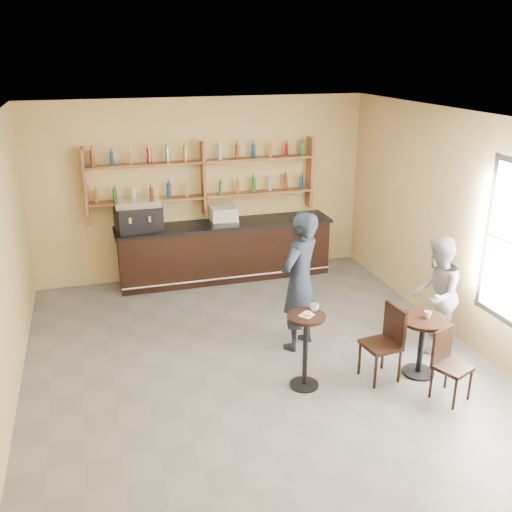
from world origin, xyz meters
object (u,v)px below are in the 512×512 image
object	(u,v)px
bar_counter	(225,251)
pedestal_table	(305,351)
man_main	(299,281)
patron_second	(436,294)
pastry_case	(224,215)
espresso_machine	(138,215)
cafe_table	(421,346)
chair_west	(381,344)
chair_south	(453,367)

from	to	relation	value
bar_counter	pedestal_table	xyz separation A→B (m)	(0.09, -3.77, -0.04)
man_main	patron_second	xyz separation A→B (m)	(1.77, -0.59, -0.17)
pastry_case	espresso_machine	bearing A→B (deg)	-176.41
pastry_case	bar_counter	bearing A→B (deg)	3.59
espresso_machine	cafe_table	distance (m)	5.09
pedestal_table	cafe_table	bearing A→B (deg)	-5.76
cafe_table	chair_west	world-z (taller)	chair_west
cafe_table	espresso_machine	bearing A→B (deg)	128.39
pedestal_table	chair_south	xyz separation A→B (m)	(1.57, -0.75, -0.05)
bar_counter	chair_south	size ratio (longest dim) A/B	4.45
pedestal_table	patron_second	distance (m)	2.11
patron_second	cafe_table	bearing A→B (deg)	-4.36
bar_counter	man_main	world-z (taller)	man_main
man_main	chair_south	bearing A→B (deg)	89.78
chair_south	pedestal_table	bearing A→B (deg)	131.50
chair_west	chair_south	bearing A→B (deg)	36.42
patron_second	pedestal_table	bearing A→B (deg)	-39.77
pastry_case	pedestal_table	world-z (taller)	pastry_case
pedestal_table	patron_second	bearing A→B (deg)	11.12
pastry_case	pedestal_table	size ratio (longest dim) A/B	0.49
chair_south	patron_second	xyz separation A→B (m)	(0.48, 1.16, 0.38)
chair_west	chair_south	size ratio (longest dim) A/B	1.12
pastry_case	cafe_table	distance (m)	4.32
cafe_table	chair_west	distance (m)	0.56
bar_counter	man_main	distance (m)	2.84
bar_counter	chair_south	xyz separation A→B (m)	(1.66, -4.53, -0.09)
pastry_case	chair_south	distance (m)	4.89
pastry_case	patron_second	bearing A→B (deg)	-53.81
espresso_machine	patron_second	xyz separation A→B (m)	(3.64, -3.37, -0.50)
man_main	patron_second	bearing A→B (deg)	124.87
bar_counter	cafe_table	bearing A→B (deg)	-67.66
cafe_table	chair_west	xyz separation A→B (m)	(-0.55, 0.05, 0.09)
espresso_machine	chair_west	world-z (taller)	espresso_machine
man_main	chair_west	xyz separation A→B (m)	(0.69, -1.10, -0.49)
cafe_table	chair_south	size ratio (longest dim) A/B	0.91
pedestal_table	pastry_case	bearing A→B (deg)	91.62
bar_counter	chair_west	xyz separation A→B (m)	(1.06, -3.88, -0.04)
pedestal_table	chair_south	size ratio (longest dim) A/B	1.12
pastry_case	man_main	xyz separation A→B (m)	(0.39, -2.78, -0.21)
cafe_table	chair_south	xyz separation A→B (m)	(0.05, -0.60, 0.04)
man_main	cafe_table	world-z (taller)	man_main
man_main	chair_south	world-z (taller)	man_main
man_main	chair_south	distance (m)	2.24
pedestal_table	cafe_table	xyz separation A→B (m)	(1.52, -0.15, -0.09)
espresso_machine	chair_west	size ratio (longest dim) A/B	0.77
pastry_case	cafe_table	bearing A→B (deg)	-63.89
espresso_machine	pastry_case	xyz separation A→B (m)	(1.48, 0.00, -0.13)
pastry_case	chair_south	world-z (taller)	pastry_case
pedestal_table	chair_west	world-z (taller)	same
pastry_case	chair_south	bearing A→B (deg)	-66.07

